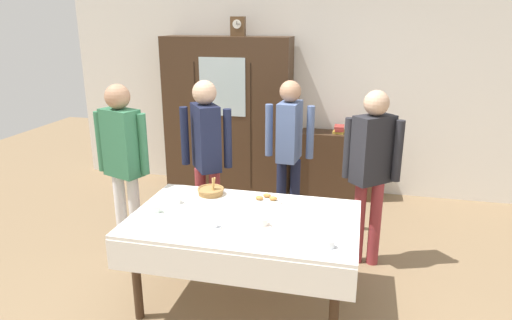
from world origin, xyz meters
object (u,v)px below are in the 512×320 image
Objects in this scene: person_behind_table_left at (123,155)px; pastry_plate at (266,200)px; mantel_clock at (238,26)px; bread_basket at (211,191)px; tea_cup_far_left at (263,223)px; tea_cup_center at (177,201)px; wall_cabinet at (228,115)px; person_by_cabinet at (289,142)px; dining_table at (243,229)px; bookshelf_low at (337,164)px; person_near_right_end at (372,162)px; book_stack at (339,129)px; tea_cup_far_right at (329,245)px; tea_cup_back_edge at (156,210)px; person_beside_shelf at (206,149)px; tea_cup_mid_left at (213,224)px; spoon_mid_left at (139,229)px; spoon_front_edge at (197,219)px.

pastry_plate is at bearing -5.31° from person_behind_table_left.
bread_basket is at bearing -81.25° from mantel_clock.
tea_cup_center is (-0.80, 0.25, 0.00)m from tea_cup_far_left.
wall_cabinet reaches higher than person_by_cabinet.
bread_basket is (-0.41, 0.43, 0.13)m from dining_table.
bookshelf_low is 1.87m from person_near_right_end.
mantel_clock reaches higher than book_stack.
bread_basket is 1.17m from person_by_cabinet.
tea_cup_far_left is 1.30m from person_near_right_end.
bookshelf_low is at bearing 81.69° from tea_cup_far_left.
tea_cup_far_left is (-0.40, -2.73, 0.37)m from bookshelf_low.
wall_cabinet is 2.90m from tea_cup_far_left.
mantel_clock is 0.14× the size of person_by_cabinet.
person_behind_table_left reaches higher than tea_cup_far_right.
tea_cup_back_edge is 0.87m from person_behind_table_left.
person_behind_table_left is at bearing -153.34° from person_beside_shelf.
tea_cup_far_left is at bearing -2.18° from tea_cup_back_edge.
person_beside_shelf reaches higher than person_behind_table_left.
mantel_clock reaches higher than tea_cup_far_left.
person_beside_shelf is at bearing 113.09° from bread_basket.
person_behind_table_left is (-0.90, 0.09, 0.24)m from bread_basket.
dining_table is at bearing 49.45° from tea_cup_mid_left.
book_stack is at bearing 66.70° from spoon_mid_left.
bookshelf_low reaches higher than dining_table.
pastry_plate is (0.85, -2.20, -1.39)m from mantel_clock.
person_beside_shelf is 0.92m from person_by_cabinet.
mantel_clock is at bearing 98.75° from bread_basket.
person_behind_table_left is (-0.60, 0.58, 0.25)m from tea_cup_back_edge.
person_near_right_end reaches higher than pastry_plate.
spoon_front_edge is (-1.04, 0.23, -0.02)m from tea_cup_far_right.
tea_cup_back_edge is 0.38m from spoon_front_edge.
book_stack reaches higher than dining_table.
bread_basket is (0.21, 0.27, 0.01)m from tea_cup_center.
wall_cabinet reaches higher than tea_cup_center.
book_stack is 1.78× the size of spoon_mid_left.
person_by_cabinet is (-0.06, 1.54, 0.22)m from tea_cup_far_left.
bread_basket is at bearing -77.32° from wall_cabinet.
tea_cup_mid_left is 0.66m from pastry_plate.
tea_cup_mid_left is 1.09× the size of spoon_mid_left.
person_by_cabinet reaches higher than pastry_plate.
tea_cup_far_left reaches higher than pastry_plate.
mantel_clock is at bearing -177.79° from book_stack.
tea_cup_far_right is at bearing -87.77° from book_stack.
tea_cup_center is 0.58m from tea_cup_mid_left.
tea_cup_back_edge is (0.03, -2.65, -1.38)m from mantel_clock.
book_stack is at bearing 56.08° from person_beside_shelf.
tea_cup_center and tea_cup_mid_left have the same top height.
mantel_clock is 2.05m from person_beside_shelf.
wall_cabinet is 1.60m from bookshelf_low.
book_stack is 1.28m from person_by_cabinet.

